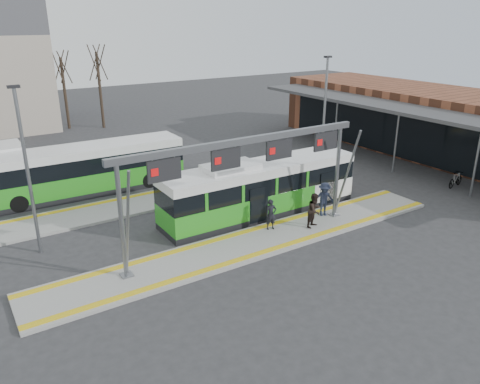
% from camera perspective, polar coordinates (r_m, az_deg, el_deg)
% --- Properties ---
extents(ground, '(120.00, 120.00, 0.00)m').
position_cam_1_polar(ground, '(23.17, 1.96, -6.30)').
color(ground, '#2D2D30').
rests_on(ground, ground).
extents(platform_main, '(22.00, 3.00, 0.15)m').
position_cam_1_polar(platform_main, '(23.13, 1.96, -6.14)').
color(platform_main, gray).
rests_on(platform_main, ground).
extents(platform_second, '(20.00, 3.00, 0.15)m').
position_cam_1_polar(platform_second, '(28.11, -14.28, -1.83)').
color(platform_second, gray).
rests_on(platform_second, ground).
extents(tactile_main, '(22.00, 2.65, 0.02)m').
position_cam_1_polar(tactile_main, '(23.10, 1.96, -5.95)').
color(tactile_main, yellow).
rests_on(tactile_main, platform_main).
extents(tactile_second, '(20.00, 0.35, 0.02)m').
position_cam_1_polar(tactile_second, '(29.10, -15.05, -0.94)').
color(tactile_second, yellow).
rests_on(tactile_second, platform_second).
extents(gantry, '(13.00, 1.68, 5.20)m').
position_cam_1_polar(gantry, '(21.59, 0.95, 3.97)').
color(gantry, slate).
rests_on(gantry, platform_main).
extents(station_building, '(11.50, 32.00, 5.00)m').
position_cam_1_polar(station_building, '(40.49, 24.88, 7.31)').
color(station_building, brown).
rests_on(station_building, ground).
extents(hero_bus, '(11.75, 2.58, 3.22)m').
position_cam_1_polar(hero_bus, '(26.13, 2.48, 0.39)').
color(hero_bus, black).
rests_on(hero_bus, ground).
extents(bg_bus_green, '(12.14, 2.83, 3.02)m').
position_cam_1_polar(bg_bus_green, '(30.85, -18.18, 2.56)').
color(bg_bus_green, black).
rests_on(bg_bus_green, ground).
extents(passenger_a, '(0.66, 0.51, 1.61)m').
position_cam_1_polar(passenger_a, '(24.09, 3.80, -2.75)').
color(passenger_a, black).
rests_on(passenger_a, platform_main).
extents(passenger_b, '(1.07, 0.94, 1.84)m').
position_cam_1_polar(passenger_b, '(24.57, 9.08, -2.21)').
color(passenger_b, black).
rests_on(passenger_b, platform_main).
extents(passenger_c, '(1.41, 1.14, 1.91)m').
position_cam_1_polar(passenger_c, '(26.04, 10.22, -0.86)').
color(passenger_c, '#1E2437').
rests_on(passenger_c, platform_main).
extents(bicycle_d, '(1.77, 0.72, 1.03)m').
position_cam_1_polar(bicycle_d, '(33.71, 24.80, 1.40)').
color(bicycle_d, gray).
rests_on(bicycle_d, ground).
extents(tree_left, '(1.40, 1.40, 7.82)m').
position_cam_1_polar(tree_left, '(49.72, -20.91, 13.96)').
color(tree_left, '#382B21').
rests_on(tree_left, ground).
extents(tree_mid, '(1.40, 1.40, 8.37)m').
position_cam_1_polar(tree_mid, '(48.96, -17.00, 14.80)').
color(tree_mid, '#382B21').
rests_on(tree_mid, ground).
extents(lamp_west, '(0.50, 0.25, 7.80)m').
position_cam_1_polar(lamp_west, '(22.81, -24.52, 2.58)').
color(lamp_west, slate).
rests_on(lamp_west, ground).
extents(lamp_east, '(0.50, 0.25, 8.22)m').
position_cam_1_polar(lamp_east, '(31.42, 10.22, 8.97)').
color(lamp_east, slate).
rests_on(lamp_east, ground).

